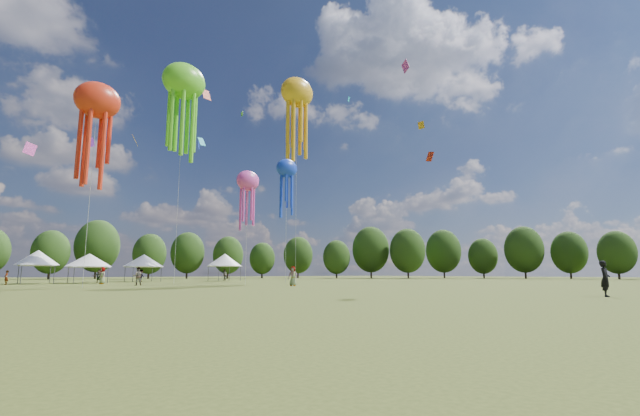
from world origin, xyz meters
TOP-DOWN VIEW (x-y plane):
  - ground at (0.00, 0.00)m, footprint 300.00×300.00m
  - observer_main at (7.63, -1.26)m, footprint 0.78×0.63m
  - spectator_near at (-4.65, 36.22)m, footprint 1.02×0.86m
  - spectators_far at (0.38, 48.18)m, footprint 33.25×35.14m
  - festival_tents at (-3.19, 54.44)m, footprint 38.42×11.44m
  - show_kites at (4.32, 40.45)m, footprint 46.90×15.94m
  - small_kites at (1.47, 44.64)m, footprint 72.40×66.56m
  - treeline at (-3.87, 62.51)m, footprint 201.57×95.24m

SIDE VIEW (x-z plane):
  - ground at x=0.00m, z-range 0.00..0.00m
  - spectators_far at x=0.38m, z-range -0.06..1.85m
  - spectator_near at x=-4.65m, z-range 0.00..1.85m
  - observer_main at x=7.63m, z-range 0.00..1.86m
  - festival_tents at x=-3.19m, z-range 0.89..5.25m
  - treeline at x=-3.87m, z-range -0.17..13.26m
  - show_kites at x=4.32m, z-range 5.92..38.35m
  - small_kites at x=1.47m, z-range 10.90..52.75m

